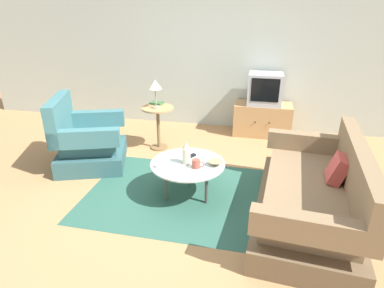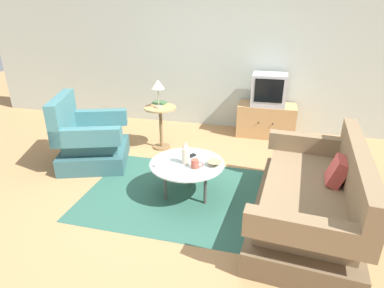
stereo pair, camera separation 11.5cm
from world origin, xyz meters
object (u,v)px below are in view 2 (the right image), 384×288
at_px(armchair, 89,141).
at_px(tv_remote_silver, 160,164).
at_px(tv_stand, 266,120).
at_px(coffee_table, 187,165).
at_px(side_table, 161,119).
at_px(book, 160,103).
at_px(television, 269,90).
at_px(couch, 311,200).
at_px(table_lamp, 158,86).
at_px(mug, 195,164).
at_px(bowl, 215,163).
at_px(tv_remote_dark, 191,156).
at_px(vase, 186,153).

height_order(armchair, tv_remote_silver, armchair).
xyz_separation_m(tv_stand, tv_remote_silver, (-1.08, -2.29, 0.16)).
relative_size(coffee_table, tv_remote_silver, 5.07).
relative_size(side_table, book, 3.06).
relative_size(tv_stand, television, 1.73).
distance_m(couch, table_lamp, 2.63).
distance_m(coffee_table, book, 1.64).
height_order(tv_stand, book, book).
height_order(mug, book, book).
bearing_deg(coffee_table, couch, -9.00).
bearing_deg(couch, armchair, 80.79).
bearing_deg(bowl, tv_stand, 77.30).
bearing_deg(bowl, book, 129.02).
bearing_deg(television, table_lamp, -148.81).
distance_m(television, tv_remote_silver, 2.54).
xyz_separation_m(tv_stand, tv_remote_dark, (-0.80, -2.02, 0.16)).
relative_size(television, book, 2.53).
distance_m(armchair, coffee_table, 1.62).
bearing_deg(table_lamp, vase, -58.60).
distance_m(vase, tv_remote_silver, 0.31).
relative_size(couch, table_lamp, 4.71).
relative_size(armchair, tv_stand, 1.20).
relative_size(table_lamp, tv_remote_silver, 2.48).
bearing_deg(vase, book, 119.51).
bearing_deg(mug, tv_stand, 73.30).
bearing_deg(television, vase, -110.55).
bearing_deg(mug, armchair, 160.27).
xyz_separation_m(armchair, table_lamp, (0.78, 0.71, 0.66)).
bearing_deg(television, book, -154.66).
height_order(vase, book, book).
distance_m(mug, bowl, 0.22).
relative_size(couch, tv_remote_dark, 13.10).
distance_m(coffee_table, tv_remote_silver, 0.31).
height_order(tv_stand, mug, tv_stand).
bearing_deg(television, tv_remote_dark, -111.77).
bearing_deg(bowl, mug, -151.13).
bearing_deg(side_table, tv_remote_silver, -71.16).
height_order(armchair, television, television).
bearing_deg(tv_remote_dark, armchair, -72.85).
distance_m(tv_stand, vase, 2.35).
distance_m(coffee_table, mug, 0.17).
bearing_deg(tv_stand, armchair, -144.37).
relative_size(mug, bowl, 0.82).
bearing_deg(television, side_table, -149.25).
xyz_separation_m(coffee_table, table_lamp, (-0.76, 1.22, 0.59)).
bearing_deg(television, bowl, -102.80).
height_order(side_table, bowl, side_table).
relative_size(tv_stand, book, 4.38).
bearing_deg(tv_remote_silver, armchair, 93.53).
bearing_deg(vase, tv_remote_silver, -158.69).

